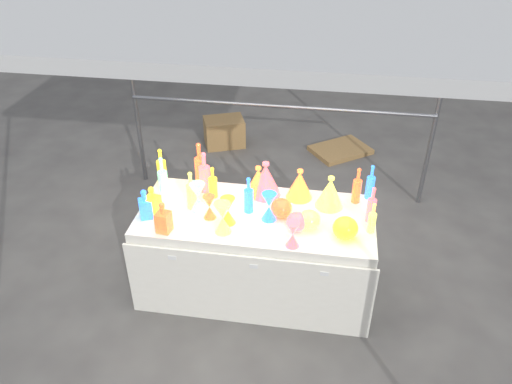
# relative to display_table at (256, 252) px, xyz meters

# --- Properties ---
(ground) EXTENTS (80.00, 80.00, 0.00)m
(ground) POSITION_rel_display_table_xyz_m (-0.00, 0.01, -0.37)
(ground) COLOR slate
(ground) RESTS_ON ground
(display_table) EXTENTS (1.84, 0.83, 0.75)m
(display_table) POSITION_rel_display_table_xyz_m (0.00, 0.00, 0.00)
(display_table) COLOR white
(display_table) RESTS_ON ground
(cardboard_box_closed) EXTENTS (0.58, 0.50, 0.35)m
(cardboard_box_closed) POSITION_rel_display_table_xyz_m (-0.79, 2.46, -0.20)
(cardboard_box_closed) COLOR #A27B49
(cardboard_box_closed) RESTS_ON ground
(cardboard_box_flat) EXTENTS (0.83, 0.79, 0.06)m
(cardboard_box_flat) POSITION_rel_display_table_xyz_m (0.67, 2.48, -0.35)
(cardboard_box_flat) COLOR #A27B49
(cardboard_box_flat) RESTS_ON ground
(bottle_0) EXTENTS (0.09, 0.09, 0.30)m
(bottle_0) POSITION_rel_display_table_xyz_m (-0.85, 0.36, 0.53)
(bottle_0) COLOR red
(bottle_0) RESTS_ON display_table
(bottle_1) EXTENTS (0.09, 0.09, 0.30)m
(bottle_1) POSITION_rel_display_table_xyz_m (-0.85, 0.36, 0.53)
(bottle_1) COLOR #18843F
(bottle_1) RESTS_ON display_table
(bottle_2) EXTENTS (0.10, 0.10, 0.38)m
(bottle_2) POSITION_rel_display_table_xyz_m (-0.52, 0.36, 0.57)
(bottle_2) COLOR orange
(bottle_2) RESTS_ON display_table
(bottle_3) EXTENTS (0.11, 0.11, 0.35)m
(bottle_3) POSITION_rel_display_table_xyz_m (-0.46, 0.27, 0.55)
(bottle_3) COLOR #231EB0
(bottle_3) RESTS_ON display_table
(bottle_4) EXTENTS (0.08, 0.08, 0.32)m
(bottle_4) POSITION_rel_display_table_xyz_m (-0.50, 0.02, 0.54)
(bottle_4) COLOR #11606C
(bottle_4) RESTS_ON display_table
(bottle_5) EXTENTS (0.08, 0.08, 0.36)m
(bottle_5) POSITION_rel_display_table_xyz_m (-0.76, 0.14, 0.55)
(bottle_5) COLOR #C9289E
(bottle_5) RESTS_ON display_table
(bottle_6) EXTENTS (0.08, 0.08, 0.27)m
(bottle_6) POSITION_rel_display_table_xyz_m (-0.37, 0.19, 0.51)
(bottle_6) COLOR red
(bottle_6) RESTS_ON display_table
(bottle_7) EXTENTS (0.08, 0.08, 0.31)m
(bottle_7) POSITION_rel_display_table_xyz_m (-0.06, 0.03, 0.53)
(bottle_7) COLOR #18843F
(bottle_7) RESTS_ON display_table
(decanter_0) EXTENTS (0.12, 0.12, 0.25)m
(decanter_0) POSITION_rel_display_table_xyz_m (-0.76, -0.13, 0.50)
(decanter_0) COLOR red
(decanter_0) RESTS_ON display_table
(decanter_1) EXTENTS (0.11, 0.11, 0.25)m
(decanter_1) POSITION_rel_display_table_xyz_m (-0.63, -0.30, 0.50)
(decanter_1) COLOR orange
(decanter_1) RESTS_ON display_table
(decanter_2) EXTENTS (0.12, 0.12, 0.24)m
(decanter_2) POSITION_rel_display_table_xyz_m (-0.81, -0.16, 0.50)
(decanter_2) COLOR #18843F
(decanter_2) RESTS_ON display_table
(hourglass_0) EXTENTS (0.12, 0.12, 0.19)m
(hourglass_0) POSITION_rel_display_table_xyz_m (-0.34, -0.09, 0.47)
(hourglass_0) COLOR orange
(hourglass_0) RESTS_ON display_table
(hourglass_1) EXTENTS (0.11, 0.11, 0.20)m
(hourglass_1) POSITION_rel_display_table_xyz_m (0.31, -0.33, 0.47)
(hourglass_1) COLOR #231EB0
(hourglass_1) RESTS_ON display_table
(hourglass_2) EXTENTS (0.16, 0.16, 0.25)m
(hourglass_2) POSITION_rel_display_table_xyz_m (-0.20, -0.24, 0.50)
(hourglass_2) COLOR #11606C
(hourglass_2) RESTS_ON display_table
(hourglass_3) EXTENTS (0.14, 0.14, 0.24)m
(hourglass_3) POSITION_rel_display_table_xyz_m (-0.44, -0.01, 0.50)
(hourglass_3) COLOR #C9289E
(hourglass_3) RESTS_ON display_table
(hourglass_4) EXTENTS (0.12, 0.12, 0.22)m
(hourglass_4) POSITION_rel_display_table_xyz_m (-0.19, -0.13, 0.49)
(hourglass_4) COLOR red
(hourglass_4) RESTS_ON display_table
(hourglass_5) EXTENTS (0.13, 0.13, 0.23)m
(hourglass_5) POSITION_rel_display_table_xyz_m (0.11, -0.04, 0.49)
(hourglass_5) COLOR #18843F
(hourglass_5) RESTS_ON display_table
(globe_0) EXTENTS (0.24, 0.24, 0.15)m
(globe_0) POSITION_rel_display_table_xyz_m (0.67, -0.17, 0.45)
(globe_0) COLOR red
(globe_0) RESTS_ON display_table
(globe_1) EXTENTS (0.21, 0.21, 0.13)m
(globe_1) POSITION_rel_display_table_xyz_m (0.41, -0.10, 0.44)
(globe_1) COLOR #11606C
(globe_1) RESTS_ON display_table
(globe_2) EXTENTS (0.21, 0.21, 0.13)m
(globe_2) POSITION_rel_display_table_xyz_m (0.19, 0.01, 0.44)
(globe_2) COLOR orange
(globe_2) RESTS_ON display_table
(globe_3) EXTENTS (0.17, 0.17, 0.12)m
(globe_3) POSITION_rel_display_table_xyz_m (0.32, -0.14, 0.44)
(globe_3) COLOR #231EB0
(globe_3) RESTS_ON display_table
(lampshade_0) EXTENTS (0.27, 0.27, 0.25)m
(lampshade_0) POSITION_rel_display_table_xyz_m (-0.03, 0.29, 0.50)
(lampshade_0) COLOR yellow
(lampshade_0) RESTS_ON display_table
(lampshade_1) EXTENTS (0.25, 0.25, 0.25)m
(lampshade_1) POSITION_rel_display_table_xyz_m (0.30, 0.29, 0.50)
(lampshade_1) COLOR yellow
(lampshade_1) RESTS_ON display_table
(lampshade_2) EXTENTS (0.28, 0.28, 0.29)m
(lampshade_2) POSITION_rel_display_table_xyz_m (0.03, 0.29, 0.52)
(lampshade_2) COLOR #231EB0
(lampshade_2) RESTS_ON display_table
(lampshade_3) EXTENTS (0.28, 0.28, 0.26)m
(lampshade_3) POSITION_rel_display_table_xyz_m (0.55, 0.21, 0.51)
(lampshade_3) COLOR #11606C
(lampshade_3) RESTS_ON display_table
(bottle_8) EXTENTS (0.08, 0.08, 0.30)m
(bottle_8) POSITION_rel_display_table_xyz_m (0.86, 0.37, 0.53)
(bottle_8) COLOR #18843F
(bottle_8) RESTS_ON display_table
(bottle_9) EXTENTS (0.08, 0.08, 0.31)m
(bottle_9) POSITION_rel_display_table_xyz_m (0.75, 0.29, 0.53)
(bottle_9) COLOR orange
(bottle_9) RESTS_ON display_table
(bottle_10) EXTENTS (0.08, 0.08, 0.30)m
(bottle_10) POSITION_rel_display_table_xyz_m (0.85, 0.05, 0.53)
(bottle_10) COLOR #231EB0
(bottle_10) RESTS_ON display_table
(bottle_11) EXTENTS (0.06, 0.06, 0.25)m
(bottle_11) POSITION_rel_display_table_xyz_m (0.86, -0.08, 0.50)
(bottle_11) COLOR #11606C
(bottle_11) RESTS_ON display_table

